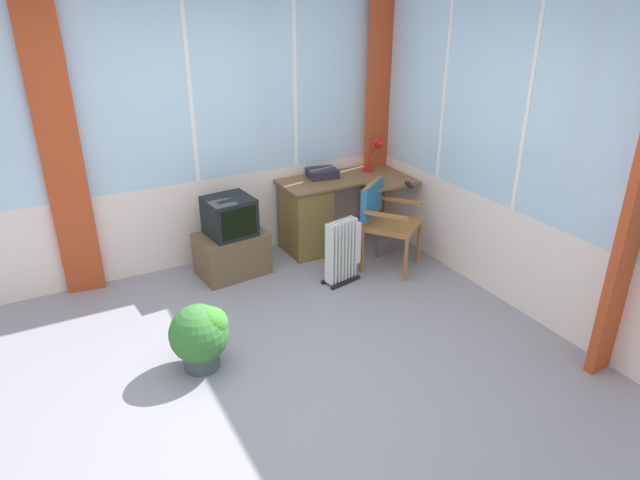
{
  "coord_description": "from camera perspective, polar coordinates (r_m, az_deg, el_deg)",
  "views": [
    {
      "loc": [
        -1.4,
        -3.11,
        2.59
      ],
      "look_at": [
        0.46,
        0.36,
        0.78
      ],
      "focal_mm": 31.57,
      "sensor_mm": 36.0,
      "label": 1
    }
  ],
  "objects": [
    {
      "name": "curtain_north_left",
      "position": [
        5.21,
        -24.79,
        8.1
      ],
      "size": [
        0.33,
        0.11,
        2.61
      ],
      "primitive_type": "cube",
      "rotation": [
        0.0,
        0.0,
        -0.14
      ],
      "color": "#B1411E",
      "rests_on": "ground"
    },
    {
      "name": "curtain_corner",
      "position": [
        6.17,
        6.07,
        12.49
      ],
      "size": [
        0.33,
        0.1,
        2.61
      ],
      "primitive_type": "cube",
      "rotation": [
        0.0,
        0.0,
        0.08
      ],
      "color": "#B1411E",
      "rests_on": "ground"
    },
    {
      "name": "tv_on_stand",
      "position": [
        5.43,
        -8.98,
        -0.11
      ],
      "size": [
        0.68,
        0.51,
        0.78
      ],
      "color": "brown",
      "rests_on": "ground"
    },
    {
      "name": "potted_plant",
      "position": [
        4.2,
        -11.99,
        -9.35
      ],
      "size": [
        0.43,
        0.43,
        0.5
      ],
      "color": "#3E4E4C",
      "rests_on": "ground"
    },
    {
      "name": "desk_lamp",
      "position": [
        6.03,
        5.8,
        9.08
      ],
      "size": [
        0.23,
        0.2,
        0.36
      ],
      "color": "red",
      "rests_on": "desk"
    },
    {
      "name": "north_window_panel",
      "position": [
        5.45,
        -12.77,
        10.93
      ],
      "size": [
        4.19,
        0.07,
        2.71
      ],
      "color": "silver",
      "rests_on": "ground"
    },
    {
      "name": "ground",
      "position": [
        4.3,
        -3.17,
        -12.93
      ],
      "size": [
        5.19,
        4.97,
        0.06
      ],
      "primitive_type": "cube",
      "color": "gray"
    },
    {
      "name": "tv_remote",
      "position": [
        5.68,
        9.02,
        5.57
      ],
      "size": [
        0.09,
        0.16,
        0.02
      ],
      "primitive_type": "cube",
      "rotation": [
        0.0,
        0.0,
        -0.36
      ],
      "color": "black",
      "rests_on": "desk"
    },
    {
      "name": "paper_tray",
      "position": [
        5.86,
        0.23,
        6.81
      ],
      "size": [
        0.33,
        0.27,
        0.09
      ],
      "primitive_type": "cube",
      "rotation": [
        0.0,
        0.0,
        -0.16
      ],
      "color": "#282430",
      "rests_on": "desk"
    },
    {
      "name": "space_heater",
      "position": [
        5.25,
        2.39,
        -1.09
      ],
      "size": [
        0.41,
        0.24,
        0.62
      ],
      "color": "silver",
      "rests_on": "ground"
    },
    {
      "name": "desk",
      "position": [
        5.82,
        -0.89,
        2.58
      ],
      "size": [
        1.31,
        0.77,
        0.75
      ],
      "color": "brown",
      "rests_on": "ground"
    },
    {
      "name": "east_window_panel",
      "position": [
        4.86,
        19.96,
        8.44
      ],
      "size": [
        0.07,
        3.97,
        2.71
      ],
      "color": "silver",
      "rests_on": "ground"
    },
    {
      "name": "wooden_armchair",
      "position": [
        5.49,
        6.25,
        2.7
      ],
      "size": [
        0.67,
        0.67,
        0.85
      ],
      "color": "#98602F",
      "rests_on": "ground"
    }
  ]
}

